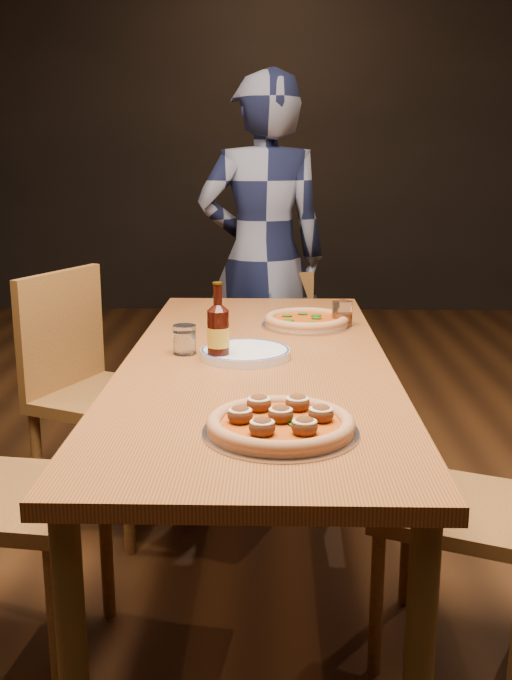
{
  "coord_description": "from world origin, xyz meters",
  "views": [
    {
      "loc": [
        0.05,
        -2.23,
        1.35
      ],
      "look_at": [
        0.0,
        -0.05,
        0.82
      ],
      "focal_mm": 40.0,
      "sensor_mm": 36.0,
      "label": 1
    }
  ],
  "objects_px": {
    "amber_glass": "(342,313)",
    "diner": "(263,258)",
    "water_glass": "(185,340)",
    "chair_main_sw": "(111,396)",
    "chair_main_e": "(462,505)",
    "plate_stack": "(245,353)",
    "pizza_margherita": "(306,320)",
    "table_main": "(256,381)",
    "beer_bottle": "(218,335)",
    "chair_main_nw": "(11,494)",
    "pizza_meatball": "(281,423)",
    "chair_end": "(274,358)"
  },
  "relations": [
    {
      "from": "amber_glass",
      "to": "pizza_margherita",
      "type": "bearing_deg",
      "value": -178.15
    },
    {
      "from": "chair_main_e",
      "to": "plate_stack",
      "type": "xyz_separation_m",
      "value": [
        -0.59,
        0.37,
        0.32
      ]
    },
    {
      "from": "table_main",
      "to": "plate_stack",
      "type": "xyz_separation_m",
      "value": [
        -0.03,
        0.01,
        0.08
      ]
    },
    {
      "from": "pizza_meatball",
      "to": "plate_stack",
      "type": "distance_m",
      "value": 0.66
    },
    {
      "from": "pizza_meatball",
      "to": "water_glass",
      "type": "distance_m",
      "value": 0.75
    },
    {
      "from": "pizza_margherita",
      "to": "water_glass",
      "type": "bearing_deg",
      "value": -134.41
    },
    {
      "from": "chair_main_sw",
      "to": "chair_end",
      "type": "height_order",
      "value": "chair_main_sw"
    },
    {
      "from": "chair_main_e",
      "to": "chair_end",
      "type": "relative_size",
      "value": 1.06
    },
    {
      "from": "chair_main_sw",
      "to": "beer_bottle",
      "type": "xyz_separation_m",
      "value": [
        0.43,
        -0.46,
        0.34
      ]
    },
    {
      "from": "chair_main_e",
      "to": "water_glass",
      "type": "height_order",
      "value": "chair_main_e"
    },
    {
      "from": "pizza_meatball",
      "to": "water_glass",
      "type": "bearing_deg",
      "value": 113.04
    },
    {
      "from": "chair_main_e",
      "to": "chair_main_sw",
      "type": "bearing_deg",
      "value": -102.63
    },
    {
      "from": "chair_main_e",
      "to": "diner",
      "type": "distance_m",
      "value": 1.92
    },
    {
      "from": "chair_main_nw",
      "to": "pizza_margherita",
      "type": "height_order",
      "value": "chair_main_nw"
    },
    {
      "from": "plate_stack",
      "to": "chair_main_nw",
      "type": "bearing_deg",
      "value": -148.12
    },
    {
      "from": "chair_main_e",
      "to": "plate_stack",
      "type": "distance_m",
      "value": 0.77
    },
    {
      "from": "chair_main_nw",
      "to": "pizza_margherita",
      "type": "bearing_deg",
      "value": -37.41
    },
    {
      "from": "water_glass",
      "to": "chair_main_sw",
      "type": "bearing_deg",
      "value": 131.58
    },
    {
      "from": "table_main",
      "to": "chair_end",
      "type": "height_order",
      "value": "chair_end"
    },
    {
      "from": "chair_main_e",
      "to": "amber_glass",
      "type": "distance_m",
      "value": 0.93
    },
    {
      "from": "plate_stack",
      "to": "diner",
      "type": "distance_m",
      "value": 1.42
    },
    {
      "from": "chair_main_sw",
      "to": "amber_glass",
      "type": "bearing_deg",
      "value": -62.95
    },
    {
      "from": "chair_main_nw",
      "to": "pizza_margherita",
      "type": "distance_m",
      "value": 1.21
    },
    {
      "from": "table_main",
      "to": "pizza_margherita",
      "type": "height_order",
      "value": "pizza_margherita"
    },
    {
      "from": "beer_bottle",
      "to": "pizza_meatball",
      "type": "bearing_deg",
      "value": -72.89
    },
    {
      "from": "diner",
      "to": "chair_main_sw",
      "type": "bearing_deg",
      "value": 51.68
    },
    {
      "from": "pizza_meatball",
      "to": "beer_bottle",
      "type": "relative_size",
      "value": 1.48
    },
    {
      "from": "chair_main_e",
      "to": "water_glass",
      "type": "relative_size",
      "value": 9.76
    },
    {
      "from": "pizza_meatball",
      "to": "amber_glass",
      "type": "xyz_separation_m",
      "value": [
        0.23,
        1.1,
        0.02
      ]
    },
    {
      "from": "chair_end",
      "to": "pizza_margherita",
      "type": "height_order",
      "value": "chair_end"
    },
    {
      "from": "pizza_margherita",
      "to": "amber_glass",
      "type": "distance_m",
      "value": 0.13
    },
    {
      "from": "chair_main_sw",
      "to": "chair_main_nw",
      "type": "bearing_deg",
      "value": -163.73
    },
    {
      "from": "chair_main_sw",
      "to": "chair_end",
      "type": "relative_size",
      "value": 1.17
    },
    {
      "from": "chair_end",
      "to": "pizza_meatball",
      "type": "relative_size",
      "value": 2.38
    },
    {
      "from": "chair_main_nw",
      "to": "chair_main_e",
      "type": "height_order",
      "value": "chair_main_nw"
    },
    {
      "from": "chair_main_sw",
      "to": "plate_stack",
      "type": "relative_size",
      "value": 3.59
    },
    {
      "from": "pizza_margherita",
      "to": "water_glass",
      "type": "xyz_separation_m",
      "value": [
        -0.4,
        -0.4,
        0.02
      ]
    },
    {
      "from": "amber_glass",
      "to": "diner",
      "type": "relative_size",
      "value": 0.05
    },
    {
      "from": "chair_end",
      "to": "water_glass",
      "type": "xyz_separation_m",
      "value": [
        -0.28,
        -1.19,
        0.38
      ]
    },
    {
      "from": "water_glass",
      "to": "chair_end",
      "type": "bearing_deg",
      "value": 76.84
    },
    {
      "from": "table_main",
      "to": "plate_stack",
      "type": "bearing_deg",
      "value": 167.32
    },
    {
      "from": "table_main",
      "to": "chair_main_e",
      "type": "bearing_deg",
      "value": -32.76
    },
    {
      "from": "table_main",
      "to": "pizza_margherita",
      "type": "xyz_separation_m",
      "value": [
        0.17,
        0.46,
        0.09
      ]
    },
    {
      "from": "table_main",
      "to": "water_glass",
      "type": "height_order",
      "value": "water_glass"
    },
    {
      "from": "chair_end",
      "to": "pizza_meatball",
      "type": "bearing_deg",
      "value": -90.45
    },
    {
      "from": "table_main",
      "to": "beer_bottle",
      "type": "xyz_separation_m",
      "value": [
        -0.11,
        -0.05,
        0.16
      ]
    },
    {
      "from": "plate_stack",
      "to": "amber_glass",
      "type": "relative_size",
      "value": 2.96
    },
    {
      "from": "chair_main_nw",
      "to": "beer_bottle",
      "type": "distance_m",
      "value": 0.73
    },
    {
      "from": "chair_main_nw",
      "to": "chair_end",
      "type": "height_order",
      "value": "chair_main_nw"
    },
    {
      "from": "table_main",
      "to": "beer_bottle",
      "type": "relative_size",
      "value": 8.43
    }
  ]
}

